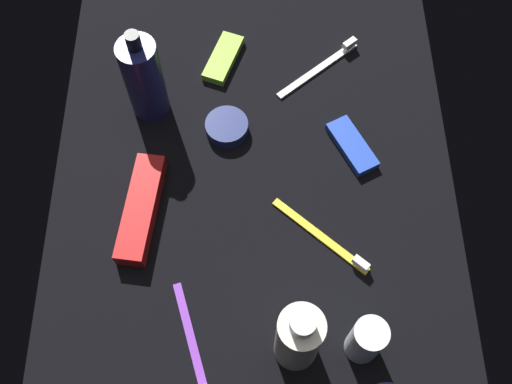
{
  "coord_description": "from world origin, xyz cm",
  "views": [
    {
      "loc": [
        39.19,
        -0.36,
        84.72
      ],
      "look_at": [
        0.0,
        0.0,
        3.0
      ],
      "focal_mm": 41.56,
      "sensor_mm": 36.0,
      "label": 1
    }
  ],
  "objects": [
    {
      "name": "ground_plane",
      "position": [
        0.0,
        0.0,
        -0.6
      ],
      "size": [
        84.0,
        64.0,
        1.2
      ],
      "primitive_type": "cube",
      "color": "black"
    },
    {
      "name": "cream_tin_left",
      "position": [
        -12.88,
        -4.35,
        1.09
      ],
      "size": [
        7.11,
        7.11,
        2.17
      ],
      "primitive_type": "cylinder",
      "color": "navy",
      "rests_on": "ground_plane"
    },
    {
      "name": "snack_bar_lime",
      "position": [
        -27.34,
        -5.17,
        0.75
      ],
      "size": [
        11.14,
        7.42,
        1.5
      ],
      "primitive_type": "cube",
      "rotation": [
        0.0,
        0.0,
        -0.36
      ],
      "color": "#8CD133",
      "rests_on": "ground_plane"
    },
    {
      "name": "lotion_bottle",
      "position": [
        -17.62,
        -17.24,
        8.04
      ],
      "size": [
        6.19,
        6.19,
        18.47
      ],
      "color": "navy",
      "rests_on": "ground_plane"
    },
    {
      "name": "deodorant_stick",
      "position": [
        23.0,
        14.88,
        4.77
      ],
      "size": [
        4.68,
        4.68,
        9.55
      ],
      "primitive_type": "cylinder",
      "color": "silver",
      "rests_on": "ground_plane"
    },
    {
      "name": "toothbrush_white",
      "position": [
        -25.78,
        12.29,
        0.61
      ],
      "size": [
        12.24,
        14.76,
        2.1
      ],
      "color": "white",
      "rests_on": "ground_plane"
    },
    {
      "name": "snack_bar_blue",
      "position": [
        -9.34,
        16.18,
        0.75
      ],
      "size": [
        11.08,
        8.28,
        1.5
      ],
      "primitive_type": "cube",
      "rotation": [
        0.0,
        0.0,
        0.47
      ],
      "color": "blue",
      "rests_on": "ground_plane"
    },
    {
      "name": "bodywash_bottle",
      "position": [
        23.18,
        5.65,
        7.47
      ],
      "size": [
        6.02,
        6.02,
        16.46
      ],
      "color": "silver",
      "rests_on": "ground_plane"
    },
    {
      "name": "toothbrush_yellow",
      "position": [
        6.91,
        10.94,
        0.61
      ],
      "size": [
        12.7,
        14.39,
        2.1
      ],
      "color": "yellow",
      "rests_on": "ground_plane"
    },
    {
      "name": "toothpaste_box_red",
      "position": [
        2.09,
        -17.32,
        1.6
      ],
      "size": [
        18.03,
        6.74,
        3.2
      ],
      "primitive_type": "cube",
      "rotation": [
        0.0,
        0.0,
        -0.14
      ],
      "color": "red",
      "rests_on": "ground_plane"
    },
    {
      "name": "toothbrush_purple",
      "position": [
        23.32,
        -8.54,
        0.61
      ],
      "size": [
        17.59,
        6.29,
        2.1
      ],
      "color": "purple",
      "rests_on": "ground_plane"
    }
  ]
}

